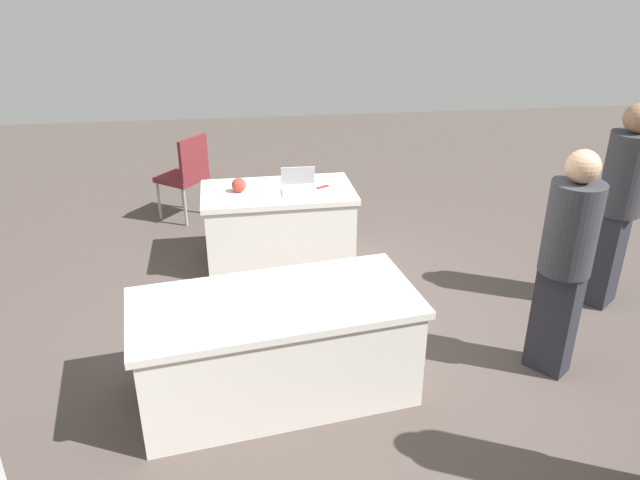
% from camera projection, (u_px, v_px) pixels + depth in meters
% --- Properties ---
extents(ground_plane, '(14.40, 14.40, 0.00)m').
position_uv_depth(ground_plane, '(337.00, 346.00, 4.67)').
color(ground_plane, '#4C423D').
extents(table_foreground, '(1.43, 0.82, 0.72)m').
position_uv_depth(table_foreground, '(279.00, 225.00, 5.82)').
color(table_foreground, silver).
rests_on(table_foreground, ground).
extents(table_mid_right, '(1.94, 1.11, 0.72)m').
position_uv_depth(table_mid_right, '(276.00, 347.00, 4.04)').
color(table_mid_right, silver).
rests_on(table_mid_right, ground).
extents(chair_aisle, '(0.62, 0.62, 0.94)m').
position_uv_depth(chair_aisle, '(186.00, 172.00, 6.69)').
color(chair_aisle, '#9E9993').
rests_on(chair_aisle, ground).
extents(person_presenter, '(0.48, 0.48, 1.70)m').
position_uv_depth(person_presenter, '(621.00, 198.00, 4.87)').
color(person_presenter, '#26262D').
rests_on(person_presenter, ground).
extents(person_organiser, '(0.48, 0.48, 1.62)m').
position_uv_depth(person_organiser, '(566.00, 255.00, 4.05)').
color(person_organiser, '#26262D').
rests_on(person_organiser, ground).
extents(laptop_silver, '(0.32, 0.29, 0.21)m').
position_uv_depth(laptop_silver, '(299.00, 187.00, 5.64)').
color(laptop_silver, silver).
rests_on(laptop_silver, table_foreground).
extents(yarn_ball, '(0.13, 0.13, 0.13)m').
position_uv_depth(yarn_ball, '(239.00, 185.00, 5.60)').
color(yarn_ball, '#B2382D').
rests_on(yarn_ball, table_foreground).
extents(scissors_red, '(0.17, 0.12, 0.01)m').
position_uv_depth(scissors_red, '(321.00, 187.00, 5.72)').
color(scissors_red, red).
rests_on(scissors_red, table_foreground).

